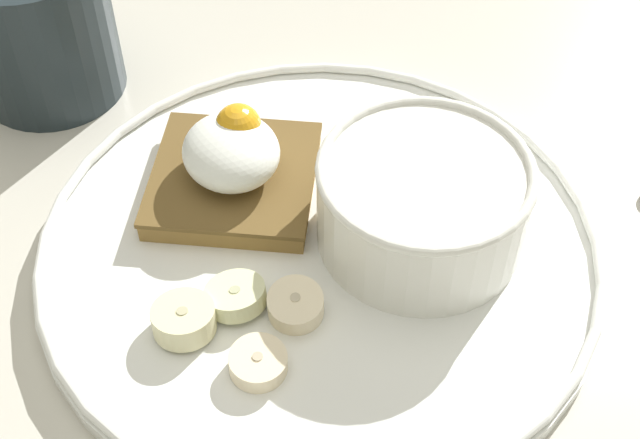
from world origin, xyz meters
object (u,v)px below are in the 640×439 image
at_px(banana_slice_front, 184,319).
at_px(banana_slice_back, 296,305).
at_px(banana_slice_left, 236,296).
at_px(banana_slice_right, 258,363).
at_px(toast_slice, 234,179).
at_px(coffee_mug, 39,25).
at_px(oatmeal_bowl, 423,202).
at_px(poached_egg, 232,148).

relative_size(banana_slice_front, banana_slice_back, 1.03).
height_order(banana_slice_left, banana_slice_right, banana_slice_left).
relative_size(banana_slice_left, banana_slice_right, 0.94).
bearing_deg(banana_slice_front, toast_slice, -32.17).
xyz_separation_m(banana_slice_front, banana_slice_right, (-0.04, -0.03, -0.00)).
distance_m(banana_slice_right, coffee_mug, 0.27).
distance_m(oatmeal_bowl, toast_slice, 0.11).
height_order(poached_egg, banana_slice_back, poached_egg).
xyz_separation_m(oatmeal_bowl, banana_slice_back, (-0.03, 0.08, -0.02)).
relative_size(banana_slice_back, coffee_mug, 0.42).
relative_size(toast_slice, banana_slice_front, 3.06).
xyz_separation_m(banana_slice_left, coffee_mug, (0.22, 0.06, 0.03)).
xyz_separation_m(banana_slice_right, coffee_mug, (0.27, 0.05, 0.03)).
distance_m(oatmeal_bowl, coffee_mug, 0.27).
bearing_deg(banana_slice_left, coffee_mug, 13.88).
bearing_deg(oatmeal_bowl, poached_egg, 48.32).
bearing_deg(coffee_mug, banana_slice_front, -173.39).
xyz_separation_m(poached_egg, banana_slice_left, (-0.08, 0.03, -0.02)).
xyz_separation_m(oatmeal_bowl, toast_slice, (0.07, 0.08, -0.02)).
bearing_deg(toast_slice, poached_egg, -40.24).
bearing_deg(banana_slice_left, poached_egg, -17.68).
relative_size(poached_egg, banana_slice_front, 1.44).
bearing_deg(banana_slice_front, banana_slice_back, -102.55).
relative_size(banana_slice_front, coffee_mug, 0.43).
bearing_deg(banana_slice_left, toast_slice, -17.20).
relative_size(oatmeal_bowl, coffee_mug, 1.21).
distance_m(banana_slice_left, banana_slice_back, 0.03).
distance_m(toast_slice, banana_slice_left, 0.08).
relative_size(toast_slice, coffee_mug, 1.31).
height_order(oatmeal_bowl, banana_slice_front, oatmeal_bowl).
relative_size(toast_slice, banana_slice_back, 3.16).
bearing_deg(oatmeal_bowl, banana_slice_front, 95.44).
relative_size(poached_egg, banana_slice_left, 1.58).
xyz_separation_m(toast_slice, banana_slice_front, (-0.08, 0.05, -0.00)).
relative_size(oatmeal_bowl, banana_slice_left, 3.06).
bearing_deg(poached_egg, banana_slice_left, 162.32).
distance_m(oatmeal_bowl, banana_slice_back, 0.09).
bearing_deg(poached_egg, banana_slice_right, 167.24).
relative_size(poached_egg, banana_slice_right, 1.48).
xyz_separation_m(poached_egg, banana_slice_front, (-0.09, 0.05, -0.02)).
relative_size(oatmeal_bowl, banana_slice_front, 2.81).
bearing_deg(banana_slice_right, coffee_mug, 11.36).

